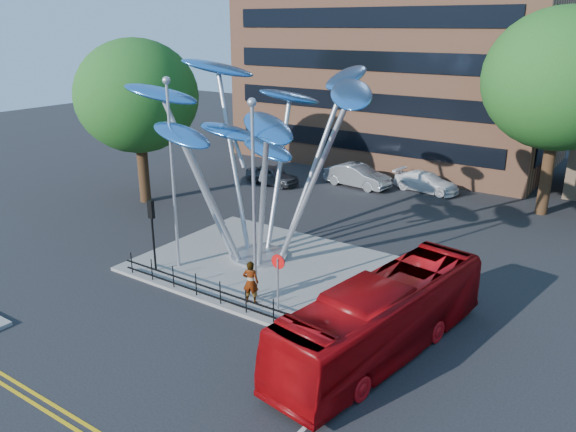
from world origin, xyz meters
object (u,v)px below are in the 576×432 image
Objects in this scene: tree_right at (561,80)px; parked_car_left at (272,175)px; traffic_light_island at (152,221)px; leaf_sculpture at (258,120)px; pedestrian at (251,282)px; street_lamp_left at (172,159)px; parked_car_right at (426,182)px; parked_car_mid at (357,176)px; street_lamp_right at (254,184)px; tree_left at (137,96)px; red_bus at (383,317)px; no_entry_sign_island at (278,273)px.

parked_car_left is (-17.53, -4.00, -7.35)m from tree_right.
traffic_light_island is at bearing -123.69° from tree_right.
leaf_sculpture is 3.14× the size of parked_car_left.
leaf_sculpture reaches higher than pedestrian.
street_lamp_left reaches higher than parked_car_right.
leaf_sculpture reaches higher than parked_car_mid.
street_lamp_right reaches higher than parked_car_mid.
traffic_light_island is 0.85× the size of parked_car_left.
tree_left is 20.07m from parked_car_right.
traffic_light_island is at bearing -162.62° from parked_car_left.
street_lamp_right is at bearing 5.19° from traffic_light_island.
red_bus is at bearing -144.47° from parked_car_mid.
street_lamp_left is 4.80× the size of pedestrian.
traffic_light_island is 0.34× the size of red_bus.
parked_car_mid is 4.80m from parked_car_right.
traffic_light_island reaches higher than parked_car_right.
tree_right is 2.63× the size of parked_car_right.
parked_car_right is (-7.67, 0.64, -7.37)m from tree_right.
parked_car_right is at bearing -110.48° from pedestrian.
traffic_light_island is 1.87× the size of pedestrian.
no_entry_sign_island is at bearing 0.13° from traffic_light_island.
traffic_light_island is 11.66m from red_bus.
street_lamp_left is (-12.50, -18.50, -2.68)m from tree_right.
street_lamp_left is at bearing -34.38° from tree_left.
parked_car_mid is at bearing -96.77° from pedestrian.
tree_left is at bearing 154.93° from no_entry_sign_island.
parked_car_mid is (0.33, 17.48, -4.56)m from street_lamp_left.
leaf_sculpture is at bearing 162.15° from red_bus.
parked_car_mid is at bearing 87.41° from traffic_light_island.
parked_car_left is at bearing 109.15° from street_lamp_left.
street_lamp_right is 19.06m from parked_car_mid.
parked_car_right is at bearing 115.97° from red_bus.
street_lamp_left is at bearing 172.02° from parked_car_right.
no_entry_sign_island is 0.51× the size of parked_car_mid.
parked_car_mid is (5.37, 2.98, 0.11)m from parked_car_left.
street_lamp_left reaches higher than pedestrian.
red_bus is (8.67, -4.35, -5.46)m from leaf_sculpture.
leaf_sculpture is 2.77× the size of parked_car_right.
traffic_light_island is at bearing -39.81° from tree_left.
parked_car_left is at bearing 106.31° from traffic_light_island.
red_bus is at bearing -2.37° from no_entry_sign_island.
traffic_light_island is (-13.00, -19.50, -5.42)m from tree_right.
traffic_light_island is 7.05m from no_entry_sign_island.
parked_car_right is (9.87, 4.64, -0.02)m from parked_car_left.
street_lamp_left is 0.87× the size of red_bus.
street_lamp_right is 4.52× the size of pedestrian.
street_lamp_right is (-7.50, -19.00, -2.94)m from tree_right.
tree_left is 12.38m from leaf_sculpture.
tree_right is at bearing -88.56° from parked_car_right.
tree_left is 1.17× the size of street_lamp_left.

